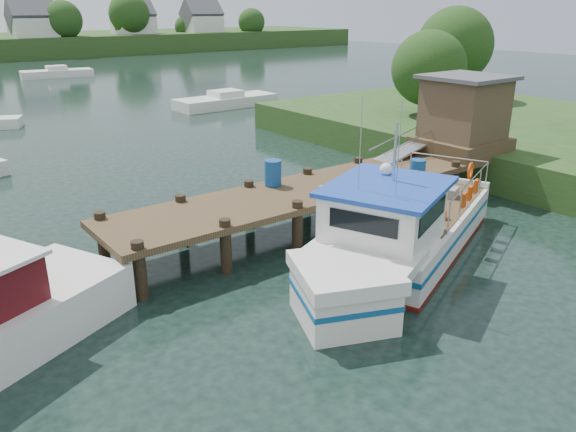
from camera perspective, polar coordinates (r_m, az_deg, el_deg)
ground_plane at (r=18.38m, az=-0.35°, el=-1.84°), size 160.00×160.00×0.00m
dock at (r=22.07m, az=13.38°, el=7.53°), size 16.60×3.00×4.78m
lobster_boat at (r=16.27m, az=11.07°, el=-1.81°), size 10.11×6.23×5.04m
moored_far at (r=65.76m, az=-22.42°, el=13.29°), size 7.31×3.23×1.20m
moored_c at (r=42.73m, az=-6.32°, el=11.56°), size 7.77×2.84×1.22m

